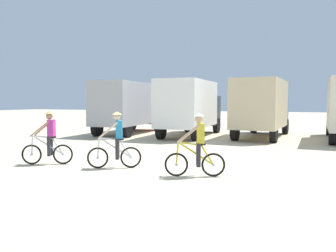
# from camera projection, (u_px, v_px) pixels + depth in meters

# --- Properties ---
(ground_plane) EXTENTS (120.00, 120.00, 0.00)m
(ground_plane) POSITION_uv_depth(u_px,v_px,m) (137.00, 166.00, 11.06)
(ground_plane) COLOR beige
(box_truck_grey_hauler) EXTENTS (2.60, 6.83, 3.35)m
(box_truck_grey_hauler) POSITION_uv_depth(u_px,v_px,m) (128.00, 105.00, 21.95)
(box_truck_grey_hauler) COLOR #9E9EA3
(box_truck_grey_hauler) RESTS_ON ground
(box_truck_white_box) EXTENTS (2.40, 6.75, 3.35)m
(box_truck_white_box) POSITION_uv_depth(u_px,v_px,m) (190.00, 106.00, 20.30)
(box_truck_white_box) COLOR white
(box_truck_white_box) RESTS_ON ground
(box_truck_tan_camper) EXTENTS (2.91, 6.92, 3.35)m
(box_truck_tan_camper) POSITION_uv_depth(u_px,v_px,m) (262.00, 106.00, 19.54)
(box_truck_tan_camper) COLOR #CCB78E
(box_truck_tan_camper) RESTS_ON ground
(cyclist_orange_shirt) EXTENTS (1.61, 0.80, 1.82)m
(cyclist_orange_shirt) POSITION_uv_depth(u_px,v_px,m) (49.00, 140.00, 11.24)
(cyclist_orange_shirt) COLOR black
(cyclist_orange_shirt) RESTS_ON ground
(cyclist_cowboy_hat) EXTENTS (1.58, 0.86, 1.82)m
(cyclist_cowboy_hat) POSITION_uv_depth(u_px,v_px,m) (116.00, 142.00, 10.60)
(cyclist_cowboy_hat) COLOR black
(cyclist_cowboy_hat) RESTS_ON ground
(cyclist_near_camera) EXTENTS (1.65, 0.72, 1.82)m
(cyclist_near_camera) POSITION_uv_depth(u_px,v_px,m) (197.00, 147.00, 9.40)
(cyclist_near_camera) COLOR black
(cyclist_near_camera) RESTS_ON ground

